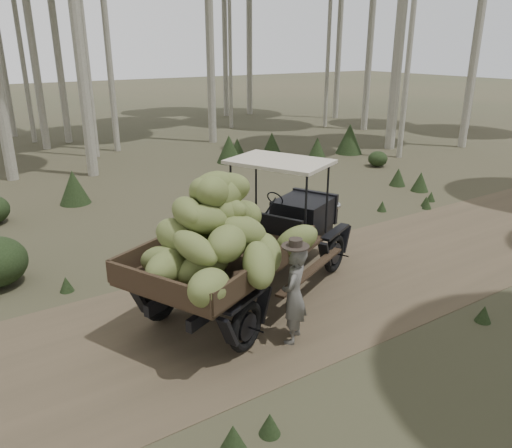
# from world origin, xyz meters

# --- Properties ---
(ground) EXTENTS (120.00, 120.00, 0.00)m
(ground) POSITION_xyz_m (0.00, 0.00, 0.00)
(ground) COLOR #473D2B
(ground) RESTS_ON ground
(dirt_track) EXTENTS (70.00, 4.00, 0.01)m
(dirt_track) POSITION_xyz_m (0.00, 0.00, 0.00)
(dirt_track) COLOR brown
(dirt_track) RESTS_ON ground
(banana_truck) EXTENTS (5.41, 3.87, 2.68)m
(banana_truck) POSITION_xyz_m (-2.53, 0.05, 1.54)
(banana_truck) COLOR black
(banana_truck) RESTS_ON ground
(farmer) EXTENTS (0.69, 0.66, 1.73)m
(farmer) POSITION_xyz_m (-2.17, -1.16, 0.82)
(farmer) COLOR #5B5953
(farmer) RESTS_ON ground
(undergrowth) EXTENTS (21.25, 22.82, 1.26)m
(undergrowth) POSITION_xyz_m (1.20, 1.08, 0.46)
(undergrowth) COLOR #233319
(undergrowth) RESTS_ON ground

